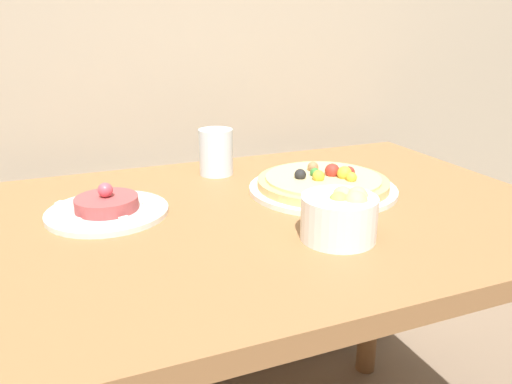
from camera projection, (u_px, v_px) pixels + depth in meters
dining_table at (270, 264)px, 0.96m from camera, size 1.07×0.74×0.73m
pizza_plate at (323, 184)px, 1.02m from camera, size 0.30×0.30×0.06m
tartare_plate at (107, 208)px, 0.89m from camera, size 0.22×0.22×0.06m
small_bowl at (340, 215)px, 0.79m from camera, size 0.12×0.12×0.08m
drinking_glass at (216, 152)px, 1.12m from camera, size 0.08×0.08×0.10m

